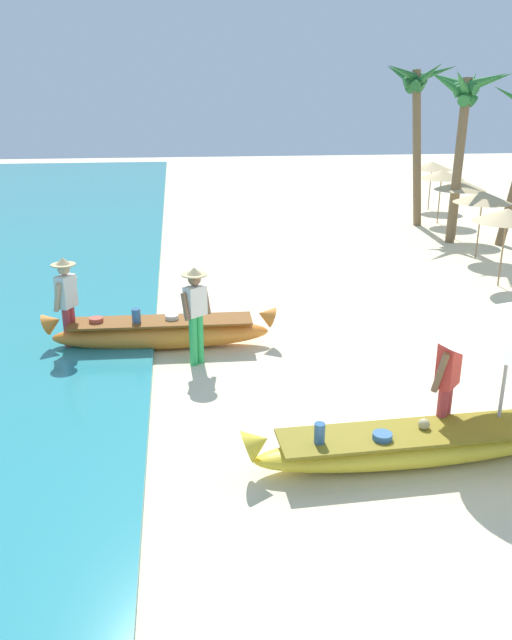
% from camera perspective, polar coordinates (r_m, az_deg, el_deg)
% --- Properties ---
extents(ground_plane, '(80.00, 80.00, 0.00)m').
position_cam_1_polar(ground_plane, '(9.85, 13.74, -8.17)').
color(ground_plane, beige).
extents(boat_yellow_foreground, '(4.45, 0.86, 0.73)m').
position_cam_1_polar(boat_yellow_foreground, '(8.54, 13.77, -10.85)').
color(boat_yellow_foreground, yellow).
rests_on(boat_yellow_foreground, ground).
extents(boat_orange_midground, '(4.30, 0.77, 0.82)m').
position_cam_1_polar(boat_orange_midground, '(11.93, -8.49, -1.14)').
color(boat_orange_midground, orange).
rests_on(boat_orange_midground, ground).
extents(person_vendor_hatted, '(0.55, 0.48, 1.76)m').
position_cam_1_polar(person_vendor_hatted, '(10.92, -5.45, 1.00)').
color(person_vendor_hatted, green).
rests_on(person_vendor_hatted, ground).
extents(person_tourist_customer, '(0.53, 0.54, 1.73)m').
position_cam_1_polar(person_tourist_customer, '(8.75, 16.77, -5.00)').
color(person_tourist_customer, '#B2383D').
rests_on(person_tourist_customer, ground).
extents(person_vendor_assistant, '(0.46, 0.58, 1.76)m').
position_cam_1_polar(person_vendor_assistant, '(11.98, -16.62, 1.94)').
color(person_vendor_assistant, '#B2383D').
rests_on(person_vendor_assistant, ground).
extents(parasol_row_0, '(1.60, 1.60, 1.91)m').
position_cam_1_polar(parasol_row_0, '(16.46, 21.59, 8.72)').
color(parasol_row_0, '#8E6B47').
rests_on(parasol_row_0, ground).
extents(parasol_row_1, '(1.60, 1.60, 1.91)m').
position_cam_1_polar(parasol_row_1, '(19.16, 19.65, 10.34)').
color(parasol_row_1, '#8E6B47').
rests_on(parasol_row_1, ground).
extents(parasol_row_2, '(1.60, 1.60, 1.91)m').
position_cam_1_polar(parasol_row_2, '(21.49, 17.85, 11.45)').
color(parasol_row_2, '#8E6B47').
rests_on(parasol_row_2, ground).
extents(parasol_row_3, '(1.60, 1.60, 1.91)m').
position_cam_1_polar(parasol_row_3, '(24.13, 16.31, 12.42)').
color(parasol_row_3, '#8E6B47').
rests_on(parasol_row_3, ground).
extents(parasol_row_4, '(1.60, 1.60, 1.91)m').
position_cam_1_polar(parasol_row_4, '(26.93, 15.49, 13.19)').
color(parasol_row_4, '#8E6B47').
rests_on(parasol_row_4, ground).
extents(palm_tree_tall_inland, '(2.76, 2.81, 5.54)m').
position_cam_1_polar(palm_tree_tall_inland, '(23.24, 14.21, 18.91)').
color(palm_tree_tall_inland, brown).
rests_on(palm_tree_tall_inland, ground).
extents(palm_tree_mid_cluster, '(2.63, 2.50, 5.25)m').
position_cam_1_polar(palm_tree_mid_cluster, '(20.86, 18.27, 18.01)').
color(palm_tree_mid_cluster, brown).
rests_on(palm_tree_mid_cluster, ground).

